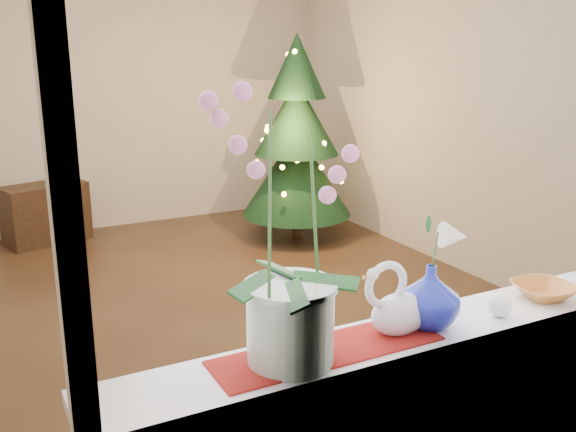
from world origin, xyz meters
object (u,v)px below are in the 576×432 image
Objects in this scene: swan at (400,298)px; paperweight at (500,305)px; orchid_pot at (290,230)px; side_table at (46,213)px; blue_vase at (430,292)px; amber_dish at (544,292)px; xmas_tree at (297,138)px.

swan reaches higher than paperweight.
orchid_pot is 4.74m from side_table.
paperweight is 4.80m from side_table.
blue_vase reaches higher than side_table.
swan is (0.38, 0.01, -0.27)m from orchid_pot.
blue_vase is at bearing -98.97° from side_table.
paperweight reaches higher than amber_dish.
side_table is (-0.60, 4.62, -0.77)m from blue_vase.
side_table is (-0.85, 4.67, -0.69)m from paperweight.
amber_dish is at bearing 10.25° from paperweight.
orchid_pot reaches higher than side_table.
orchid_pot reaches higher than paperweight.
orchid_pot reaches higher than amber_dish.
amber_dish reaches higher than side_table.
paperweight is at bearing -96.01° from side_table.
blue_vase is at bearing -112.34° from xmas_tree.
paperweight reaches higher than side_table.
blue_vase is 0.52m from amber_dish.
orchid_pot is 0.41× the size of xmas_tree.
orchid_pot is 0.56m from blue_vase.
swan reaches higher than amber_dish.
side_table is (-0.11, 4.62, -1.04)m from orchid_pot.
xmas_tree is at bearing 46.72° from swan.
amber_dish is (0.62, -0.01, -0.09)m from swan.
paperweight is at bearing -27.73° from swan.
xmas_tree is (1.53, 3.72, -0.10)m from blue_vase.
blue_vase reaches higher than paperweight.
orchid_pot is at bearing -179.83° from amber_dish.
orchid_pot is 9.85× the size of paperweight.
xmas_tree is (2.02, 3.73, -0.37)m from orchid_pot.
orchid_pot is at bearing -105.03° from side_table.
xmas_tree is (1.28, 3.77, -0.02)m from paperweight.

